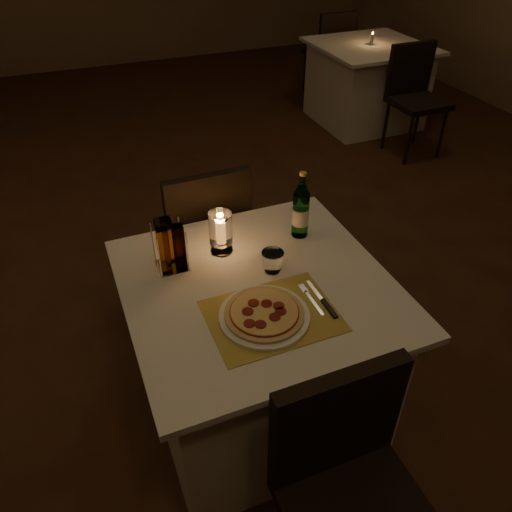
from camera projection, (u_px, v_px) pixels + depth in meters
name	position (u px, v px, depth m)	size (l,w,h in m)	color
floor	(185.00, 323.00, 2.78)	(8.00, 10.00, 0.02)	#452616
main_table	(258.00, 350.00, 2.12)	(1.00, 1.00, 0.74)	white
chair_near	(349.00, 477.00, 1.48)	(0.42, 0.42, 0.90)	black
chair_far	(205.00, 228.00, 2.54)	(0.42, 0.42, 0.90)	black
placemat	(272.00, 316.00, 1.76)	(0.45, 0.34, 0.00)	gold
plate	(264.00, 316.00, 1.74)	(0.32, 0.32, 0.01)	white
pizza	(264.00, 313.00, 1.73)	(0.28, 0.28, 0.02)	#D8B77F
fork	(310.00, 297.00, 1.83)	(0.02, 0.18, 0.00)	silver
knife	(326.00, 305.00, 1.79)	(0.02, 0.22, 0.01)	black
tumbler	(273.00, 261.00, 1.94)	(0.09, 0.09, 0.09)	white
water_bottle	(301.00, 211.00, 2.09)	(0.07, 0.07, 0.30)	#5CAC61
hurricane_candle	(221.00, 230.00, 2.00)	(0.09, 0.09, 0.18)	white
cruet_caddy	(171.00, 248.00, 1.92)	(0.12, 0.12, 0.21)	white
neighbor_table_right	(366.00, 84.00, 4.84)	(1.00, 1.00, 0.74)	white
neighbor_chair_ra	(414.00, 89.00, 4.21)	(0.42, 0.42, 0.90)	black
neighbor_chair_rb	(332.00, 47.00, 5.26)	(0.42, 0.42, 0.90)	black
neighbor_candle_right	(372.00, 39.00, 4.59)	(0.03, 0.03, 0.11)	white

